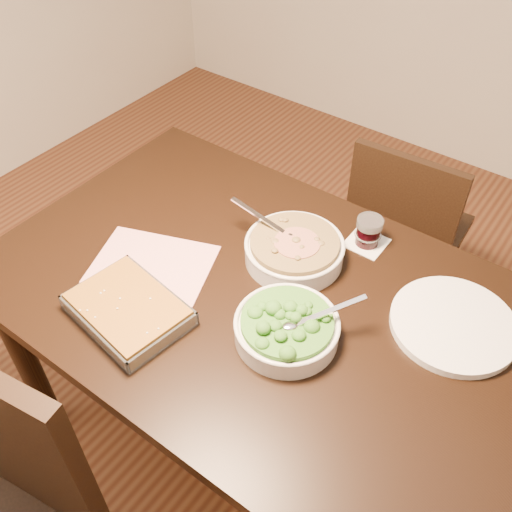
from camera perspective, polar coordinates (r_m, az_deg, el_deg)
ground at (r=2.06m, az=0.20°, el=-17.74°), size 4.00×4.00×0.00m
table at (r=1.51m, az=0.26°, el=-5.95°), size 1.40×0.90×0.75m
magazine_a at (r=1.52m, az=-10.31°, el=-0.85°), size 0.37×0.32×0.01m
coaster at (r=1.59m, az=10.98°, el=1.32°), size 0.10×0.10×0.00m
stew_bowl at (r=1.50m, az=3.85°, el=0.69°), size 0.29×0.26×0.10m
broccoli_bowl at (r=1.32m, az=3.10°, el=-7.15°), size 0.25×0.25×0.09m
baking_dish at (r=1.40m, az=-12.65°, el=-5.29°), size 0.31×0.24×0.05m
wine_tumbler at (r=1.56m, az=11.19°, el=2.48°), size 0.07×0.07×0.08m
dinner_plate at (r=1.43m, az=19.14°, el=-6.47°), size 0.30×0.30×0.02m
chair_far at (r=2.13m, az=14.61°, el=2.79°), size 0.40×0.40×0.81m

